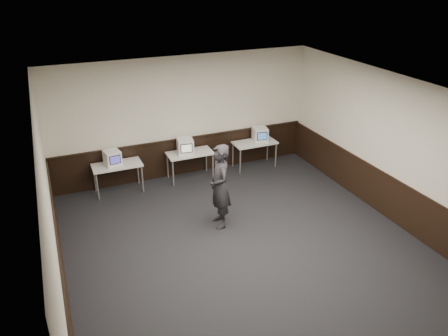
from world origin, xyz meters
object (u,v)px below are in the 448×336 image
at_px(desk_right, 255,144).
at_px(emac_left, 112,158).
at_px(person, 220,186).
at_px(emac_right, 260,134).
at_px(desk_center, 190,155).
at_px(desk_left, 117,167).
at_px(emac_center, 185,146).

height_order(desk_right, emac_left, emac_left).
bearing_deg(person, emac_right, 143.42).
relative_size(desk_center, emac_left, 2.69).
bearing_deg(desk_center, emac_left, 179.40).
xyz_separation_m(desk_right, emac_right, (0.18, 0.03, 0.26)).
height_order(desk_left, emac_right, emac_right).
xyz_separation_m(desk_right, emac_center, (-2.02, 0.01, 0.27)).
distance_m(desk_left, emac_center, 1.80).
bearing_deg(emac_left, person, -62.67).
bearing_deg(emac_left, desk_right, -10.09).
distance_m(desk_left, emac_right, 3.98).
xyz_separation_m(emac_left, person, (1.84, -2.43, 0.01)).
bearing_deg(emac_right, emac_left, -169.36).
bearing_deg(emac_right, person, -121.81).
distance_m(emac_right, person, 3.30).
height_order(desk_center, emac_center, emac_center).
xyz_separation_m(desk_center, person, (-0.15, -2.41, 0.26)).
distance_m(desk_left, desk_center, 1.90).
height_order(emac_center, emac_right, emac_center).
bearing_deg(desk_right, emac_left, 179.69).
distance_m(desk_center, desk_right, 1.90).
xyz_separation_m(desk_center, desk_right, (1.90, 0.00, 0.00)).
bearing_deg(desk_left, emac_right, 0.48).
distance_m(desk_right, emac_right, 0.32).
height_order(desk_left, person, person).
xyz_separation_m(desk_center, emac_center, (-0.12, 0.01, 0.27)).
distance_m(emac_left, emac_right, 4.06).
xyz_separation_m(emac_center, person, (-0.03, -2.42, -0.01)).
relative_size(desk_center, emac_center, 2.48).
bearing_deg(emac_right, desk_right, -158.78).
height_order(emac_left, emac_center, emac_center).
bearing_deg(person, desk_center, -177.77).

